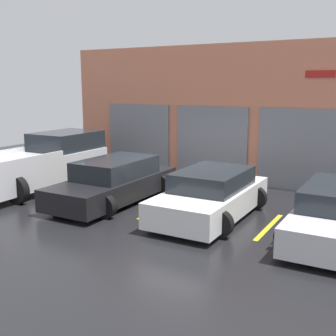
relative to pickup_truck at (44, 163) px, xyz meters
name	(u,v)px	position (x,y,z in m)	size (l,w,h in m)	color
ground_plane	(177,200)	(4.75, 0.81, -0.85)	(28.00, 28.00, 0.00)	black
shophouse_building	(220,115)	(4.75, 4.09, 1.54)	(12.47, 0.68, 4.88)	#D17A5B
pickup_truck	(44,163)	(0.00, 0.00, 0.00)	(2.47, 5.20, 1.81)	silver
sedan_white	(211,195)	(6.34, -0.25, -0.25)	(2.23, 4.21, 1.27)	white
van_right	(115,182)	(3.17, -0.25, -0.25)	(2.18, 4.62, 1.29)	black
parking_stripe_far_left	(7,183)	(-1.58, -0.28, -0.85)	(0.12, 2.20, 0.01)	gold
parking_stripe_left	(75,195)	(1.58, -0.28, -0.85)	(0.12, 2.20, 0.01)	gold
parking_stripe_centre	(159,209)	(4.75, -0.28, -0.85)	(0.12, 2.20, 0.01)	gold
parking_stripe_right	(269,227)	(7.92, -0.28, -0.85)	(0.12, 2.20, 0.01)	gold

